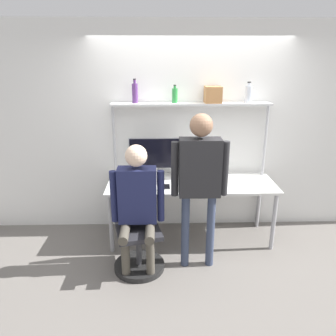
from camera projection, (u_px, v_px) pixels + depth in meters
The scene contains 14 objects.
ground_plane at pixel (193, 253), 3.96m from camera, with size 12.00×12.00×0.00m, color slate.
wall_back at pixel (189, 130), 4.29m from camera, with size 8.00×0.06×2.70m.
desk at pixel (191, 187), 4.11m from camera, with size 2.08×0.74×0.77m.
shelf_unit at pixel (191, 123), 4.10m from camera, with size 1.97×0.23×1.72m.
monitor at pixel (154, 155), 4.19m from camera, with size 0.65×0.18×0.52m.
laptop at pixel (142, 182), 3.94m from camera, with size 0.36×0.22×0.22m.
cell_phone at pixel (167, 187), 3.94m from camera, with size 0.07×0.15×0.01m.
office_chair at pixel (138, 243), 3.63m from camera, with size 0.56×0.56×0.94m.
person_seated at pixel (137, 199), 3.41m from camera, with size 0.57×0.47×1.42m.
person_standing at pixel (200, 173), 3.40m from camera, with size 0.60×0.23×1.73m.
bottle_clear at pixel (248, 94), 4.00m from camera, with size 0.09×0.09×0.25m.
bottle_green at pixel (175, 95), 3.99m from camera, with size 0.07×0.07×0.22m.
bottle_purple at pixel (135, 93), 3.96m from camera, with size 0.07×0.07×0.29m.
storage_box at pixel (213, 95), 4.00m from camera, with size 0.20×0.21×0.20m.
Camera 1 is at (-0.39, -3.42, 2.24)m, focal length 35.00 mm.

